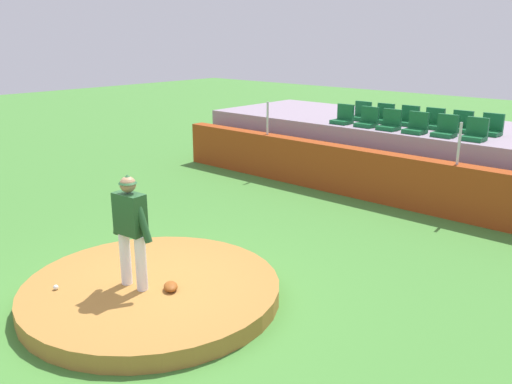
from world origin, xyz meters
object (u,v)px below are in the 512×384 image
at_px(stadium_chair_7, 384,117).
at_px(stadium_chair_8, 408,119).
at_px(pitcher, 131,223).
at_px(stadium_chair_11, 491,128).
at_px(stadium_chair_6, 361,114).
at_px(stadium_chair_3, 416,127).
at_px(stadium_chair_4, 446,130).
at_px(stadium_chair_1, 368,120).
at_px(stadium_chair_9, 433,122).
at_px(stadium_chair_2, 390,123).
at_px(stadium_chair_5, 475,133).
at_px(fielding_glove, 171,287).
at_px(stadium_chair_10, 461,125).
at_px(baseball, 56,287).
at_px(stadium_chair_0, 343,118).

bearing_deg(stadium_chair_7, stadium_chair_8, -177.01).
bearing_deg(pitcher, stadium_chair_11, 72.45).
bearing_deg(pitcher, stadium_chair_6, 94.82).
relative_size(stadium_chair_3, stadium_chair_4, 1.00).
distance_m(stadium_chair_1, stadium_chair_9, 1.62).
height_order(stadium_chair_2, stadium_chair_3, same).
height_order(stadium_chair_9, stadium_chair_11, same).
distance_m(stadium_chair_7, stadium_chair_8, 0.70).
bearing_deg(stadium_chair_11, stadium_chair_2, 23.31).
relative_size(stadium_chair_5, stadium_chair_6, 1.00).
bearing_deg(stadium_chair_2, stadium_chair_7, -52.98).
bearing_deg(fielding_glove, stadium_chair_11, -62.33).
height_order(stadium_chair_3, stadium_chair_10, same).
height_order(stadium_chair_4, stadium_chair_11, same).
distance_m(pitcher, stadium_chair_5, 8.19).
distance_m(fielding_glove, stadium_chair_6, 8.93).
bearing_deg(stadium_chair_6, stadium_chair_4, 162.72).
bearing_deg(stadium_chair_7, stadium_chair_11, -179.68).
distance_m(stadium_chair_4, stadium_chair_11, 1.14).
xyz_separation_m(baseball, fielding_glove, (1.25, 1.10, 0.02)).
xyz_separation_m(baseball, stadium_chair_3, (1.18, 8.76, 1.39)).
relative_size(stadium_chair_6, stadium_chair_7, 1.00).
bearing_deg(baseball, fielding_glove, 41.52).
bearing_deg(stadium_chair_1, stadium_chair_2, 176.71).
xyz_separation_m(stadium_chair_9, stadium_chair_11, (1.43, -0.00, 0.00)).
distance_m(fielding_glove, stadium_chair_9, 8.70).
distance_m(stadium_chair_3, stadium_chair_11, 1.70).
xyz_separation_m(stadium_chair_7, stadium_chair_11, (2.81, 0.02, 0.00)).
xyz_separation_m(stadium_chair_2, stadium_chair_10, (1.41, 0.91, 0.00)).
bearing_deg(stadium_chair_0, stadium_chair_9, -157.19).
relative_size(stadium_chair_0, stadium_chair_8, 1.00).
bearing_deg(stadium_chair_1, stadium_chair_11, -162.47).
height_order(stadium_chair_8, stadium_chair_9, same).
relative_size(stadium_chair_1, stadium_chair_10, 1.00).
xyz_separation_m(stadium_chair_3, stadium_chair_9, (-0.00, 0.93, 0.00)).
distance_m(stadium_chair_5, stadium_chair_10, 1.11).
bearing_deg(stadium_chair_5, stadium_chair_10, -52.44).
distance_m(baseball, stadium_chair_7, 9.77).
height_order(stadium_chair_1, stadium_chair_6, same).
bearing_deg(stadium_chair_5, stadium_chair_3, 1.41).
relative_size(baseball, stadium_chair_2, 0.15).
bearing_deg(stadium_chair_7, fielding_glove, 99.56).
bearing_deg(baseball, pitcher, 47.28).
bearing_deg(fielding_glove, stadium_chair_9, -52.89).
bearing_deg(stadium_chair_6, stadium_chair_2, 146.81).
distance_m(fielding_glove, stadium_chair_4, 7.85).
height_order(fielding_glove, stadium_chair_6, stadium_chair_6).
height_order(stadium_chair_5, stadium_chair_9, same).
bearing_deg(stadium_chair_4, stadium_chair_10, -90.43).
distance_m(stadium_chair_6, stadium_chair_10, 2.79).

